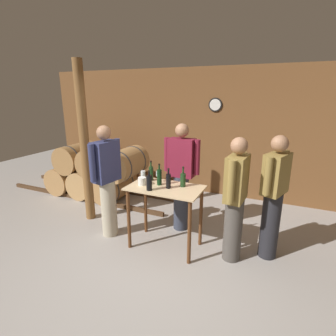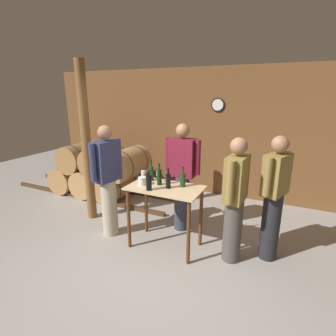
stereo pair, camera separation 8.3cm
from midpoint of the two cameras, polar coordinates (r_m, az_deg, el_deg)
name	(u,v)px [view 2 (the right image)]	position (r m, az deg, el deg)	size (l,w,h in m)	color
ground_plane	(149,270)	(3.60, -3.56, -21.38)	(14.00, 14.00, 0.00)	#9E9993
back_wall	(217,133)	(5.71, 11.00, 7.42)	(8.40, 0.08, 2.70)	brown
barrel_rack	(98,171)	(5.88, -14.58, -0.61)	(3.89, 0.90, 1.12)	#4C331E
tasting_table	(165,201)	(3.71, -0.03, -7.11)	(1.03, 0.61, 0.92)	#D1B284
wooden_post	(86,144)	(4.63, -16.87, 5.02)	(0.16, 0.16, 2.70)	brown
wine_bottle_far_left	(151,173)	(3.91, -3.02, -1.00)	(0.07, 0.07, 0.30)	#193819
wine_bottle_left	(149,182)	(3.50, -3.51, -3.12)	(0.08, 0.08, 0.28)	black
wine_bottle_center	(159,177)	(3.69, -1.26, -1.89)	(0.07, 0.07, 0.31)	black
wine_bottle_right	(168,180)	(3.57, 0.74, -2.74)	(0.07, 0.07, 0.28)	black
wine_bottle_far_right	(183,180)	(3.63, 3.91, -2.52)	(0.08, 0.08, 0.29)	#193819
wine_glass_near_left	(143,174)	(3.83, -4.78, -1.23)	(0.07, 0.07, 0.17)	silver
wine_glass_near_center	(159,174)	(3.81, -1.40, -1.29)	(0.07, 0.07, 0.17)	silver
ice_bucket	(142,181)	(3.73, -5.02, -2.83)	(0.11, 0.11, 0.11)	white
person_host	(108,179)	(4.07, -12.44, -2.38)	(0.29, 0.58, 1.74)	#B7AD93
person_visitor_with_scarf	(235,199)	(3.47, 15.02, -6.49)	(0.25, 0.59, 1.67)	#4C4742
person_visitor_bearded	(274,197)	(3.67, 22.65, -5.81)	(0.34, 0.56, 1.69)	#232328
person_visitor_near_door	(182,175)	(4.15, 3.65, -1.63)	(0.59, 0.24, 1.74)	#333847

